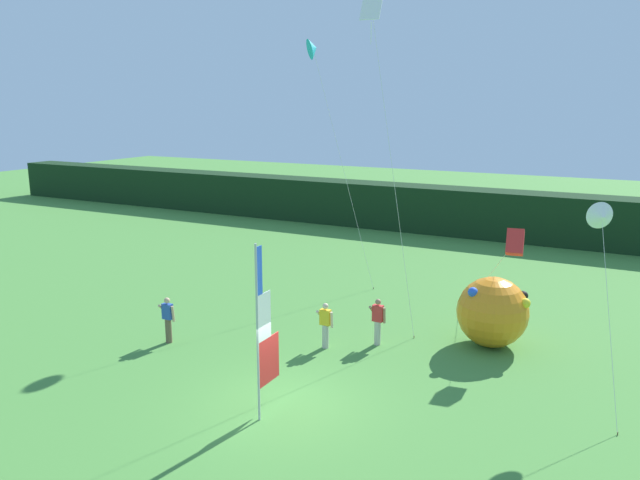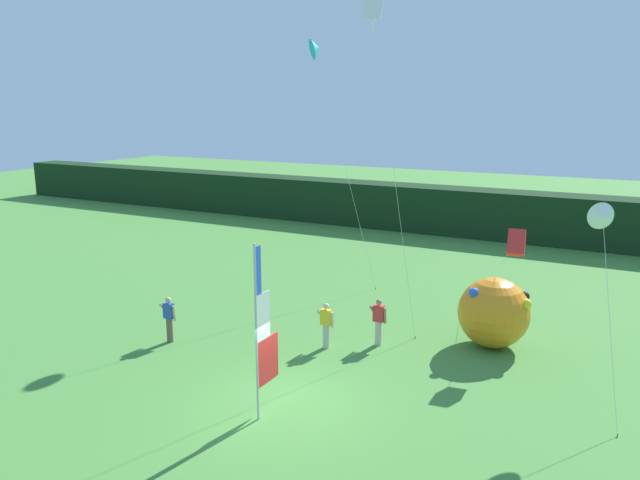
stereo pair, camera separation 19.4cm
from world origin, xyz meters
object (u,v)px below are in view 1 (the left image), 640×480
object	(u,v)px
kite_red_box_2	(515,242)
kite_cyan_delta_3	(313,49)
inflatable_balloon	(493,312)
person_far_left	(378,320)
banner_flag	(264,334)
person_mid_field	(168,319)
kite_white_delta_1	(602,217)
kite_white_diamond_0	(374,28)
person_near_banner	(325,324)

from	to	relation	value
kite_red_box_2	kite_cyan_delta_3	distance (m)	11.90
inflatable_balloon	person_far_left	bearing A→B (deg)	-153.77
banner_flag	inflatable_balloon	world-z (taller)	banner_flag
inflatable_balloon	kite_cyan_delta_3	size ratio (longest dim) A/B	0.23
person_mid_field	person_far_left	distance (m)	7.16
inflatable_balloon	kite_white_delta_1	distance (m)	5.20
kite_white_diamond_0	person_far_left	bearing A→B (deg)	-55.34
kite_red_box_2	person_mid_field	bearing A→B (deg)	-154.63
banner_flag	inflatable_balloon	bearing A→B (deg)	60.99
inflatable_balloon	banner_flag	bearing A→B (deg)	-119.01
kite_red_box_2	kite_white_diamond_0	bearing A→B (deg)	-172.56
kite_white_diamond_0	kite_red_box_2	bearing A→B (deg)	7.44
person_near_banner	person_mid_field	xyz separation A→B (m)	(-4.99, -2.06, 0.02)
inflatable_balloon	kite_red_box_2	world-z (taller)	kite_red_box_2
person_mid_field	kite_red_box_2	size ratio (longest dim) A/B	0.39
banner_flag	person_mid_field	world-z (taller)	banner_flag
banner_flag	kite_red_box_2	bearing A→B (deg)	58.34
banner_flag	kite_red_box_2	xyz separation A→B (m)	(4.76, 7.72, 1.37)
person_mid_field	kite_red_box_2	xyz separation A→B (m)	(10.44, 4.95, 2.77)
person_mid_field	inflatable_balloon	world-z (taller)	inflatable_balloon
inflatable_balloon	kite_cyan_delta_3	world-z (taller)	kite_cyan_delta_3
person_far_left	kite_cyan_delta_3	bearing A→B (deg)	134.90
person_far_left	kite_cyan_delta_3	xyz separation A→B (m)	(-5.27, 5.29, 9.37)
person_mid_field	person_far_left	bearing A→B (deg)	25.90
banner_flag	kite_red_box_2	size ratio (longest dim) A/B	1.14
kite_white_diamond_0	banner_flag	bearing A→B (deg)	-89.49
person_near_banner	person_far_left	distance (m)	1.80
person_mid_field	kite_cyan_delta_3	distance (m)	12.66
kite_cyan_delta_3	kite_white_diamond_0	bearing A→B (deg)	-42.65
person_far_left	kite_cyan_delta_3	distance (m)	11.98
banner_flag	kite_white_delta_1	bearing A→B (deg)	38.77
banner_flag	kite_white_delta_1	size ratio (longest dim) A/B	0.87
person_near_banner	kite_red_box_2	bearing A→B (deg)	27.90
kite_white_diamond_0	kite_cyan_delta_3	bearing A→B (deg)	137.35
person_far_left	inflatable_balloon	size ratio (longest dim) A/B	0.67
person_mid_field	kite_cyan_delta_3	world-z (taller)	kite_cyan_delta_3
kite_white_delta_1	kite_red_box_2	size ratio (longest dim) A/B	1.31
kite_white_diamond_0	kite_cyan_delta_3	distance (m)	6.05
kite_white_delta_1	kite_red_box_2	distance (m)	3.44
inflatable_balloon	kite_cyan_delta_3	bearing A→B (deg)	157.66
kite_cyan_delta_3	banner_flag	bearing A→B (deg)	-68.06
person_far_left	kite_red_box_2	world-z (taller)	kite_red_box_2
kite_cyan_delta_3	kite_red_box_2	bearing A→B (deg)	-20.49
kite_white_diamond_0	kite_white_delta_1	bearing A→B (deg)	-9.19
inflatable_balloon	kite_white_delta_1	size ratio (longest dim) A/B	0.45
person_near_banner	person_mid_field	size ratio (longest dim) A/B	0.97
person_mid_field	person_near_banner	bearing A→B (deg)	22.47
person_near_banner	person_far_left	size ratio (longest dim) A/B	0.96
kite_white_diamond_0	kite_red_box_2	xyz separation A→B (m)	(4.83, 0.63, -6.84)
banner_flag	person_near_banner	world-z (taller)	banner_flag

